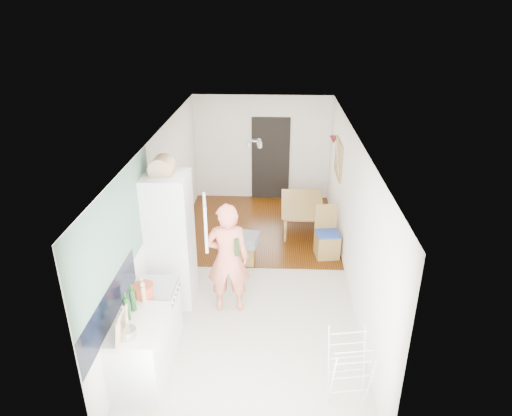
# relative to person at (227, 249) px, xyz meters

# --- Properties ---
(room_shell) EXTENTS (3.20, 7.00, 2.50)m
(room_shell) POSITION_rel_person_xyz_m (0.37, 0.99, 0.19)
(room_shell) COLOR white
(room_shell) RESTS_ON ground
(floor) EXTENTS (3.20, 7.00, 0.01)m
(floor) POSITION_rel_person_xyz_m (0.37, 0.99, -1.06)
(floor) COLOR #BFB1A1
(floor) RESTS_ON ground
(wood_floor_overlay) EXTENTS (3.20, 3.30, 0.01)m
(wood_floor_overlay) POSITION_rel_person_xyz_m (0.37, 2.84, -1.06)
(wood_floor_overlay) COLOR #572C0A
(wood_floor_overlay) RESTS_ON room_shell
(sage_wall_panel) EXTENTS (0.02, 3.00, 1.30)m
(sage_wall_panel) POSITION_rel_person_xyz_m (-1.22, -1.01, 0.79)
(sage_wall_panel) COLOR slate
(sage_wall_panel) RESTS_ON room_shell
(tile_splashback) EXTENTS (0.02, 1.90, 0.50)m
(tile_splashback) POSITION_rel_person_xyz_m (-1.22, -1.56, 0.09)
(tile_splashback) COLOR black
(tile_splashback) RESTS_ON room_shell
(doorway_recess) EXTENTS (0.90, 0.04, 2.00)m
(doorway_recess) POSITION_rel_person_xyz_m (0.57, 4.47, -0.06)
(doorway_recess) COLOR black
(doorway_recess) RESTS_ON room_shell
(base_cabinet) EXTENTS (0.60, 0.90, 0.86)m
(base_cabinet) POSITION_rel_person_xyz_m (-0.93, -1.56, -0.63)
(base_cabinet) COLOR silver
(base_cabinet) RESTS_ON room_shell
(worktop) EXTENTS (0.62, 0.92, 0.06)m
(worktop) POSITION_rel_person_xyz_m (-0.93, -1.56, -0.17)
(worktop) COLOR #F2E4CE
(worktop) RESTS_ON room_shell
(range_cooker) EXTENTS (0.60, 0.60, 0.88)m
(range_cooker) POSITION_rel_person_xyz_m (-0.93, -0.81, -0.62)
(range_cooker) COLOR silver
(range_cooker) RESTS_ON room_shell
(cooker_top) EXTENTS (0.60, 0.60, 0.04)m
(cooker_top) POSITION_rel_person_xyz_m (-0.93, -0.81, -0.16)
(cooker_top) COLOR #B8B8BA
(cooker_top) RESTS_ON room_shell
(fridge_housing) EXTENTS (0.66, 0.66, 2.15)m
(fridge_housing) POSITION_rel_person_xyz_m (-0.90, 0.21, 0.01)
(fridge_housing) COLOR silver
(fridge_housing) RESTS_ON room_shell
(fridge_door) EXTENTS (0.14, 0.56, 0.70)m
(fridge_door) POSITION_rel_person_xyz_m (-0.29, -0.09, 0.49)
(fridge_door) COLOR silver
(fridge_door) RESTS_ON room_shell
(fridge_interior) EXTENTS (0.02, 0.52, 0.66)m
(fridge_interior) POSITION_rel_person_xyz_m (-0.59, 0.21, 0.49)
(fridge_interior) COLOR white
(fridge_interior) RESTS_ON room_shell
(pinboard) EXTENTS (0.03, 0.90, 0.70)m
(pinboard) POSITION_rel_person_xyz_m (1.95, 2.89, 0.49)
(pinboard) COLOR tan
(pinboard) RESTS_ON room_shell
(pinboard_frame) EXTENTS (0.00, 0.94, 0.74)m
(pinboard_frame) POSITION_rel_person_xyz_m (1.93, 2.89, 0.49)
(pinboard_frame) COLOR olive
(pinboard_frame) RESTS_ON room_shell
(wall_sconce) EXTENTS (0.18, 0.18, 0.16)m
(wall_sconce) POSITION_rel_person_xyz_m (1.91, 3.54, 0.69)
(wall_sconce) COLOR maroon
(wall_sconce) RESTS_ON room_shell
(person) EXTENTS (0.82, 0.58, 2.13)m
(person) POSITION_rel_person_xyz_m (0.00, 0.00, 0.00)
(person) COLOR #EC7860
(person) RESTS_ON floor
(dining_table) EXTENTS (0.75, 1.33, 0.47)m
(dining_table) POSITION_rel_person_xyz_m (1.30, 2.91, -0.83)
(dining_table) COLOR olive
(dining_table) RESTS_ON floor
(dining_chair) EXTENTS (0.47, 0.47, 0.99)m
(dining_chair) POSITION_rel_person_xyz_m (1.69, 1.69, -0.57)
(dining_chair) COLOR olive
(dining_chair) RESTS_ON floor
(stool) EXTENTS (0.34, 0.34, 0.42)m
(stool) POSITION_rel_person_xyz_m (0.18, 1.37, -0.85)
(stool) COLOR olive
(stool) RESTS_ON floor
(grey_drape) EXTENTS (0.49, 0.49, 0.19)m
(grey_drape) POSITION_rel_person_xyz_m (0.19, 1.33, -0.55)
(grey_drape) COLOR gray
(grey_drape) RESTS_ON stool
(drying_rack) EXTENTS (0.51, 0.48, 0.88)m
(drying_rack) POSITION_rel_person_xyz_m (1.61, -1.72, -0.62)
(drying_rack) COLOR silver
(drying_rack) RESTS_ON floor
(bread_bin) EXTENTS (0.40, 0.38, 0.19)m
(bread_bin) POSITION_rel_person_xyz_m (-0.94, 0.26, 1.18)
(bread_bin) COLOR #DBA97D
(bread_bin) RESTS_ON fridge_housing
(red_casserole) EXTENTS (0.31, 0.31, 0.16)m
(red_casserole) POSITION_rel_person_xyz_m (-0.99, -1.01, -0.06)
(red_casserole) COLOR #C64927
(red_casserole) RESTS_ON cooker_top
(steel_pan) EXTENTS (0.26, 0.26, 0.10)m
(steel_pan) POSITION_rel_person_xyz_m (-0.96, -1.81, -0.09)
(steel_pan) COLOR #B8B8BA
(steel_pan) RESTS_ON worktop
(held_bottle) EXTENTS (0.06, 0.06, 0.27)m
(held_bottle) POSITION_rel_person_xyz_m (0.15, -0.11, 0.10)
(held_bottle) COLOR #164119
(held_bottle) RESTS_ON person
(bottle_a) EXTENTS (0.07, 0.07, 0.31)m
(bottle_a) POSITION_rel_person_xyz_m (-1.03, -1.32, 0.01)
(bottle_a) COLOR #164119
(bottle_a) RESTS_ON worktop
(bottle_b) EXTENTS (0.09, 0.09, 0.31)m
(bottle_b) POSITION_rel_person_xyz_m (-1.05, -1.50, 0.01)
(bottle_b) COLOR #164119
(bottle_b) RESTS_ON worktop
(bottle_c) EXTENTS (0.12, 0.12, 0.23)m
(bottle_c) POSITION_rel_person_xyz_m (-1.05, -1.64, -0.03)
(bottle_c) COLOR beige
(bottle_c) RESTS_ON worktop
(pepper_mill_front) EXTENTS (0.08, 0.08, 0.23)m
(pepper_mill_front) POSITION_rel_person_xyz_m (-0.95, -1.14, -0.03)
(pepper_mill_front) COLOR #DBA97D
(pepper_mill_front) RESTS_ON worktop
(pepper_mill_back) EXTENTS (0.08, 0.08, 0.22)m
(pepper_mill_back) POSITION_rel_person_xyz_m (-1.01, -1.03, -0.03)
(pepper_mill_back) COLOR #DBA97D
(pepper_mill_back) RESTS_ON worktop
(chopping_boards) EXTENTS (0.10, 0.28, 0.38)m
(chopping_boards) POSITION_rel_person_xyz_m (-1.00, -1.87, 0.04)
(chopping_boards) COLOR #DBA97D
(chopping_boards) RESTS_ON worktop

